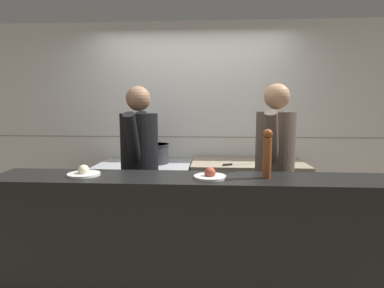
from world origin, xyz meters
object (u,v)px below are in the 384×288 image
pepper_mill (267,153)px  chef_head_cook (140,168)px  chefs_knife (235,164)px  plated_dish_main (84,173)px  stock_pot (155,153)px  chef_sous (274,168)px  plated_dish_appetiser (210,175)px  oven_range (145,198)px

pepper_mill → chef_head_cook: chef_head_cook is taller
chefs_knife → plated_dish_main: bearing=-138.0°
stock_pot → chefs_knife: 0.96m
chefs_knife → chef_head_cook: (-0.95, -0.56, 0.06)m
stock_pot → pepper_mill: (1.08, -1.32, 0.22)m
chef_sous → plated_dish_appetiser: bearing=-115.1°
chefs_knife → chef_head_cook: chef_head_cook is taller
chefs_knife → plated_dish_appetiser: (-0.28, -1.15, 0.14)m
chef_head_cook → stock_pot: bearing=90.6°
pepper_mill → chef_sous: chef_sous is taller
oven_range → plated_dish_appetiser: 1.65m
plated_dish_main → chefs_knife: bearing=42.0°
chefs_knife → pepper_mill: size_ratio=0.93×
oven_range → chef_head_cook: chef_head_cook is taller
plated_dish_main → chef_sous: (1.57, 0.58, -0.07)m
plated_dish_main → pepper_mill: pepper_mill is taller
oven_range → plated_dish_main: plated_dish_main is taller
oven_range → chefs_knife: (1.06, -0.17, 0.47)m
chefs_knife → pepper_mill: bearing=-82.8°
oven_range → chef_sous: size_ratio=0.63×
plated_dish_main → chef_head_cook: 0.64m
pepper_mill → plated_dish_appetiser: bearing=-176.5°
plated_dish_appetiser → chef_sous: bearing=45.3°
chefs_knife → plated_dish_appetiser: plated_dish_appetiser is taller
oven_range → stock_pot: 0.57m
chefs_knife → chef_sous: bearing=-59.1°
chefs_knife → plated_dish_appetiser: size_ratio=1.40×
oven_range → chef_head_cook: (0.12, -0.73, 0.53)m
plated_dish_appetiser → pepper_mill: (0.42, 0.03, 0.17)m
stock_pot → chefs_knife: (0.94, -0.20, -0.09)m
stock_pot → plated_dish_main: plated_dish_main is taller
oven_range → pepper_mill: pepper_mill is taller
chef_head_cook → chef_sous: 1.27m
plated_dish_main → stock_pot: bearing=76.9°
plated_dish_main → chef_sous: size_ratio=0.14×
oven_range → plated_dish_main: 1.44m
chefs_knife → chef_head_cook: bearing=-149.4°
stock_pot → plated_dish_main: 1.36m
oven_range → chef_sous: chef_sous is taller
chef_head_cook → chefs_knife: bearing=31.6°
oven_range → pepper_mill: 1.93m
chef_sous → pepper_mill: bearing=-87.8°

